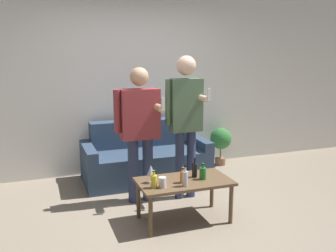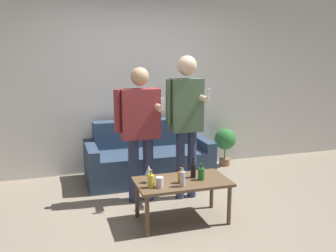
# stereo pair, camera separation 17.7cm
# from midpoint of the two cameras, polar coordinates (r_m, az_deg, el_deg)

# --- Properties ---
(ground_plane) EXTENTS (16.00, 16.00, 0.00)m
(ground_plane) POSITION_cam_midpoint_polar(r_m,az_deg,el_deg) (4.16, -0.08, -14.32)
(ground_plane) COLOR gray
(wall_back) EXTENTS (8.00, 0.06, 2.70)m
(wall_back) POSITION_cam_midpoint_polar(r_m,az_deg,el_deg) (5.62, -6.78, 6.74)
(wall_back) COLOR silver
(wall_back) RESTS_ON ground_plane
(couch) EXTENTS (1.73, 0.84, 0.81)m
(couch) POSITION_cam_midpoint_polar(r_m,az_deg,el_deg) (5.36, -4.49, -4.98)
(couch) COLOR #334760
(couch) RESTS_ON ground_plane
(coffee_table) EXTENTS (0.99, 0.55, 0.46)m
(coffee_table) POSITION_cam_midpoint_polar(r_m,az_deg,el_deg) (4.02, 1.19, -8.98)
(coffee_table) COLOR brown
(coffee_table) RESTS_ON ground_plane
(bottle_orange) EXTENTS (0.06, 0.06, 0.21)m
(bottle_orange) POSITION_cam_midpoint_polar(r_m,az_deg,el_deg) (3.81, 1.28, -7.95)
(bottle_orange) COLOR silver
(bottle_orange) RESTS_ON coffee_table
(bottle_green) EXTENTS (0.06, 0.06, 0.16)m
(bottle_green) POSITION_cam_midpoint_polar(r_m,az_deg,el_deg) (3.91, 0.99, -7.74)
(bottle_green) COLOR orange
(bottle_green) RESTS_ON coffee_table
(bottle_dark) EXTENTS (0.07, 0.07, 0.18)m
(bottle_dark) POSITION_cam_midpoint_polar(r_m,az_deg,el_deg) (4.01, 4.05, -7.16)
(bottle_dark) COLOR #23752D
(bottle_dark) RESTS_ON coffee_table
(bottle_yellow) EXTENTS (0.06, 0.06, 0.21)m
(bottle_yellow) POSITION_cam_midpoint_polar(r_m,az_deg,el_deg) (4.07, 2.82, -6.67)
(bottle_yellow) COLOR black
(bottle_yellow) RESTS_ON coffee_table
(bottle_red) EXTENTS (0.07, 0.07, 0.18)m
(bottle_red) POSITION_cam_midpoint_polar(r_m,az_deg,el_deg) (3.77, -3.55, -8.36)
(bottle_red) COLOR yellow
(bottle_red) RESTS_ON coffee_table
(wine_glass_near) EXTENTS (0.08, 0.08, 0.19)m
(wine_glass_near) POSITION_cam_midpoint_polar(r_m,az_deg,el_deg) (3.89, -3.94, -6.80)
(wine_glass_near) COLOR silver
(wine_glass_near) RESTS_ON coffee_table
(cup_on_table) EXTENTS (0.08, 0.08, 0.11)m
(cup_on_table) POSITION_cam_midpoint_polar(r_m,az_deg,el_deg) (3.78, -2.21, -8.59)
(cup_on_table) COLOR white
(cup_on_table) RESTS_ON coffee_table
(person_standing_left) EXTENTS (0.54, 0.43, 1.62)m
(person_standing_left) POSITION_cam_midpoint_polar(r_m,az_deg,el_deg) (4.41, -5.50, 0.09)
(person_standing_left) COLOR navy
(person_standing_left) RESTS_ON ground_plane
(person_standing_right) EXTENTS (0.45, 0.44, 1.75)m
(person_standing_right) POSITION_cam_midpoint_polar(r_m,az_deg,el_deg) (4.49, 1.57, 1.83)
(person_standing_right) COLOR navy
(person_standing_right) RESTS_ON ground_plane
(potted_plant) EXTENTS (0.34, 0.34, 0.60)m
(potted_plant) POSITION_cam_midpoint_polar(r_m,az_deg,el_deg) (5.99, 7.20, -2.17)
(potted_plant) COLOR #936042
(potted_plant) RESTS_ON ground_plane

